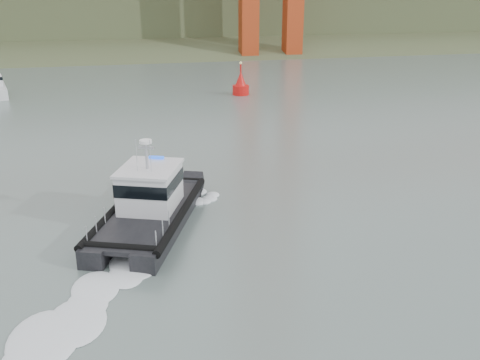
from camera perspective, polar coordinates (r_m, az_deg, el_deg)
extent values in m
plane|color=#586861|center=(22.74, 1.83, -12.88)|extent=(400.00, 400.00, 0.00)
cube|color=#3F4C2B|center=(111.19, -10.57, 13.54)|extent=(500.00, 44.72, 16.25)
cube|color=#3F4C2B|center=(138.62, -11.36, 17.26)|extent=(500.00, 70.00, 18.00)
cube|color=black|center=(29.85, -11.94, -3.97)|extent=(4.83, 9.99, 1.12)
cube|color=black|center=(29.11, -7.27, -4.32)|extent=(4.83, 9.99, 1.12)
cube|color=black|center=(28.87, -9.97, -3.72)|extent=(6.67, 9.59, 0.23)
cube|color=silver|center=(29.24, -9.55, -0.87)|extent=(3.82, 4.14, 2.14)
cube|color=black|center=(29.11, -9.60, -0.16)|extent=(3.89, 4.21, 0.70)
cube|color=silver|center=(28.85, -9.68, 1.25)|extent=(4.06, 4.38, 0.15)
cylinder|color=#9A9BA2|center=(28.36, -9.94, 2.53)|extent=(0.15, 0.15, 1.68)
cylinder|color=white|center=(28.14, -10.04, 4.06)|extent=(0.65, 0.65, 0.17)
cylinder|color=red|center=(63.97, 0.08, 9.48)|extent=(1.96, 1.96, 1.31)
cone|color=red|center=(63.74, 0.08, 10.64)|extent=(1.53, 1.53, 1.96)
cylinder|color=red|center=(63.53, 0.08, 11.80)|extent=(0.17, 0.17, 1.09)
sphere|color=#E5D87F|center=(63.44, 0.08, 12.38)|extent=(0.33, 0.33, 0.33)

